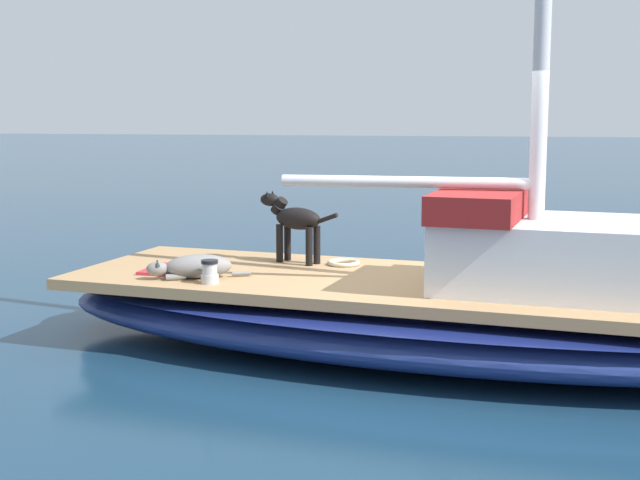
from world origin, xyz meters
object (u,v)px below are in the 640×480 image
at_px(dog_grey, 195,267).
at_px(deck_towel, 166,269).
at_px(sailboat_main, 430,317).
at_px(dog_black, 294,221).
at_px(deck_winch, 210,272).
at_px(coiled_rope, 344,263).

xyz_separation_m(dog_grey, deck_towel, (-0.31, -0.38, -0.09)).
bearing_deg(dog_grey, sailboat_main, 95.98).
height_order(dog_black, deck_winch, dog_black).
xyz_separation_m(dog_black, deck_winch, (1.19, -0.51, -0.32)).
distance_m(coiled_rope, deck_towel, 1.73).
bearing_deg(sailboat_main, dog_grey, -84.02).
distance_m(dog_black, coiled_rope, 0.65).
relative_size(dog_grey, deck_towel, 1.63).
relative_size(dog_black, dog_grey, 0.97).
bearing_deg(coiled_rope, deck_winch, -41.84).
bearing_deg(coiled_rope, dog_grey, -52.65).
height_order(deck_winch, coiled_rope, deck_winch).
distance_m(dog_black, dog_grey, 1.26).
bearing_deg(dog_black, deck_winch, -23.20).
distance_m(dog_grey, coiled_rope, 1.54).
bearing_deg(deck_winch, sailboat_main, 102.53).
height_order(sailboat_main, deck_towel, deck_towel).
height_order(dog_grey, deck_winch, dog_grey).
bearing_deg(deck_winch, dog_black, 156.80).
relative_size(dog_black, coiled_rope, 2.74).
distance_m(dog_grey, deck_winch, 0.29).
bearing_deg(coiled_rope, deck_towel, -68.70).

